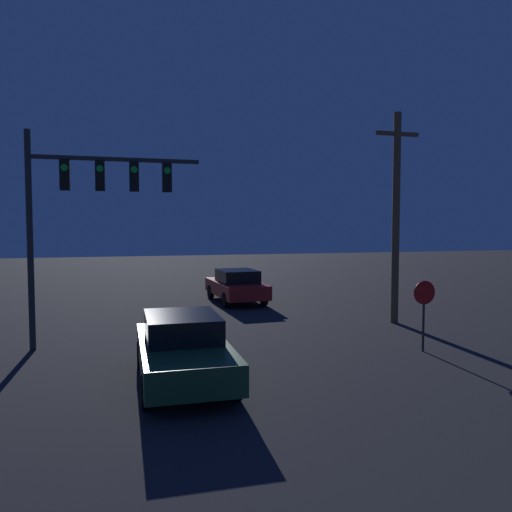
{
  "coord_description": "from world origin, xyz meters",
  "views": [
    {
      "loc": [
        -3.86,
        -1.38,
        3.68
      ],
      "look_at": [
        0.0,
        12.28,
        2.81
      ],
      "focal_mm": 35.0,
      "sensor_mm": 36.0,
      "label": 1
    }
  ],
  "objects_px": {
    "stop_sign": "(424,302)",
    "utility_pole": "(396,214)",
    "traffic_signal_mast": "(86,197)",
    "car_near": "(183,348)",
    "car_far": "(236,285)"
  },
  "relations": [
    {
      "from": "utility_pole",
      "to": "car_near",
      "type": "bearing_deg",
      "value": -149.99
    },
    {
      "from": "stop_sign",
      "to": "utility_pole",
      "type": "relative_size",
      "value": 0.26
    },
    {
      "from": "car_near",
      "to": "car_far",
      "type": "distance_m",
      "value": 12.31
    },
    {
      "from": "car_near",
      "to": "utility_pole",
      "type": "xyz_separation_m",
      "value": [
        8.65,
        5.0,
        3.29
      ]
    },
    {
      "from": "traffic_signal_mast",
      "to": "stop_sign",
      "type": "relative_size",
      "value": 3.1
    },
    {
      "from": "car_far",
      "to": "traffic_signal_mast",
      "type": "relative_size",
      "value": 0.75
    },
    {
      "from": "stop_sign",
      "to": "utility_pole",
      "type": "xyz_separation_m",
      "value": [
        1.52,
        4.07,
        2.65
      ]
    },
    {
      "from": "car_far",
      "to": "utility_pole",
      "type": "relative_size",
      "value": 0.62
    },
    {
      "from": "stop_sign",
      "to": "utility_pole",
      "type": "distance_m",
      "value": 5.08
    },
    {
      "from": "car_far",
      "to": "stop_sign",
      "type": "distance_m",
      "value": 11.12
    },
    {
      "from": "car_far",
      "to": "utility_pole",
      "type": "distance_m",
      "value": 8.68
    },
    {
      "from": "traffic_signal_mast",
      "to": "stop_sign",
      "type": "distance_m",
      "value": 10.47
    },
    {
      "from": "car_near",
      "to": "utility_pole",
      "type": "distance_m",
      "value": 10.52
    },
    {
      "from": "traffic_signal_mast",
      "to": "utility_pole",
      "type": "height_order",
      "value": "utility_pole"
    },
    {
      "from": "stop_sign",
      "to": "traffic_signal_mast",
      "type": "bearing_deg",
      "value": 160.89
    }
  ]
}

